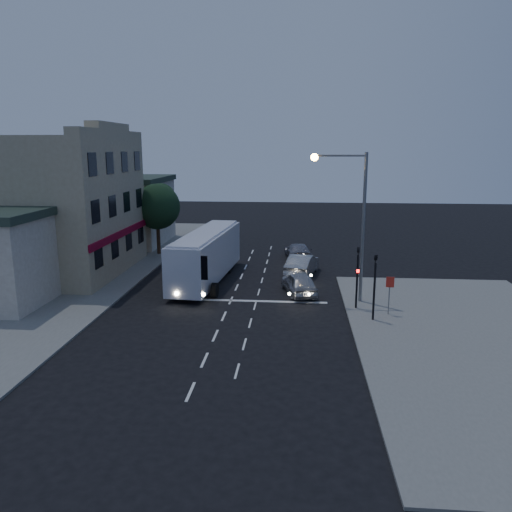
# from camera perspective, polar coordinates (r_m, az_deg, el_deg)

# --- Properties ---
(ground) EXTENTS (120.00, 120.00, 0.00)m
(ground) POSITION_cam_1_polar(r_m,az_deg,el_deg) (29.51, -3.41, -6.25)
(ground) COLOR black
(sidewalk_near) EXTENTS (12.00, 24.00, 0.12)m
(sidewalk_near) POSITION_cam_1_polar(r_m,az_deg,el_deg) (26.98, 24.10, -9.03)
(sidewalk_near) COLOR slate
(sidewalk_near) RESTS_ON ground
(sidewalk_far) EXTENTS (12.00, 50.00, 0.12)m
(sidewalk_far) POSITION_cam_1_polar(r_m,az_deg,el_deg) (40.64, -20.21, -1.73)
(sidewalk_far) COLOR slate
(sidewalk_far) RESTS_ON ground
(road_markings) EXTENTS (8.00, 30.55, 0.01)m
(road_markings) POSITION_cam_1_polar(r_m,az_deg,el_deg) (32.50, -0.33, -4.46)
(road_markings) COLOR silver
(road_markings) RESTS_ON ground
(tour_bus) EXTENTS (3.40, 11.82, 3.58)m
(tour_bus) POSITION_cam_1_polar(r_m,az_deg,el_deg) (35.66, -5.64, 0.19)
(tour_bus) COLOR silver
(tour_bus) RESTS_ON ground
(car_suv) EXTENTS (2.66, 4.55, 1.45)m
(car_suv) POSITION_cam_1_polar(r_m,az_deg,el_deg) (32.65, 4.95, -3.11)
(car_suv) COLOR #AFAFB2
(car_suv) RESTS_ON ground
(car_sedan_a) EXTENTS (2.74, 5.10, 1.59)m
(car_sedan_a) POSITION_cam_1_polar(r_m,az_deg,el_deg) (37.45, 5.31, -1.00)
(car_sedan_a) COLOR #A2A2A2
(car_sedan_a) RESTS_ON ground
(car_sedan_b) EXTENTS (2.56, 4.95, 1.37)m
(car_sedan_b) POSITION_cam_1_polar(r_m,az_deg,el_deg) (42.83, 4.81, 0.54)
(car_sedan_b) COLOR gray
(car_sedan_b) RESTS_ON ground
(traffic_signal_main) EXTENTS (0.25, 0.35, 4.10)m
(traffic_signal_main) POSITION_cam_1_polar(r_m,az_deg,el_deg) (29.51, 11.53, -1.59)
(traffic_signal_main) COLOR black
(traffic_signal_main) RESTS_ON sidewalk_near
(traffic_signal_side) EXTENTS (0.18, 0.15, 4.10)m
(traffic_signal_side) POSITION_cam_1_polar(r_m,az_deg,el_deg) (27.71, 13.43, -2.58)
(traffic_signal_side) COLOR black
(traffic_signal_side) RESTS_ON sidewalk_near
(regulatory_sign) EXTENTS (0.45, 0.12, 2.20)m
(regulatory_sign) POSITION_cam_1_polar(r_m,az_deg,el_deg) (29.01, 15.03, -3.69)
(regulatory_sign) COLOR slate
(regulatory_sign) RESTS_ON sidewalk_near
(streetlight) EXTENTS (3.32, 0.44, 9.00)m
(streetlight) POSITION_cam_1_polar(r_m,az_deg,el_deg) (30.29, 11.00, 5.16)
(streetlight) COLOR slate
(streetlight) RESTS_ON sidewalk_near
(main_building) EXTENTS (10.12, 12.00, 11.00)m
(main_building) POSITION_cam_1_polar(r_m,az_deg,el_deg) (40.20, -21.99, 5.38)
(main_building) COLOR gray
(main_building) RESTS_ON sidewalk_far
(low_building_north) EXTENTS (9.40, 9.40, 6.50)m
(low_building_north) POSITION_cam_1_polar(r_m,az_deg,el_deg) (51.17, -15.40, 5.13)
(low_building_north) COLOR #ACA08F
(low_building_north) RESTS_ON sidewalk_far
(street_tree) EXTENTS (4.00, 4.00, 6.20)m
(street_tree) POSITION_cam_1_polar(r_m,az_deg,el_deg) (44.70, -11.24, 5.79)
(street_tree) COLOR black
(street_tree) RESTS_ON sidewalk_far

